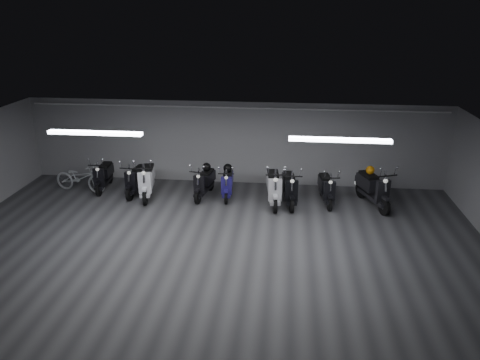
# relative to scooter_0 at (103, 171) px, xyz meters

# --- Properties ---
(floor) EXTENTS (14.00, 10.00, 0.01)m
(floor) POSITION_rel_scooter_0_xyz_m (4.19, -3.89, -0.65)
(floor) COLOR #38383B
(floor) RESTS_ON ground
(ceiling) EXTENTS (14.00, 10.00, 0.01)m
(ceiling) POSITION_rel_scooter_0_xyz_m (4.19, -3.89, 2.16)
(ceiling) COLOR slate
(ceiling) RESTS_ON ground
(back_wall) EXTENTS (14.00, 0.01, 2.80)m
(back_wall) POSITION_rel_scooter_0_xyz_m (4.19, 1.11, 0.76)
(back_wall) COLOR gray
(back_wall) RESTS_ON ground
(fluor_strip_left) EXTENTS (2.40, 0.18, 0.08)m
(fluor_strip_left) POSITION_rel_scooter_0_xyz_m (1.19, -2.89, 2.10)
(fluor_strip_left) COLOR white
(fluor_strip_left) RESTS_ON ceiling
(fluor_strip_right) EXTENTS (2.40, 0.18, 0.08)m
(fluor_strip_right) POSITION_rel_scooter_0_xyz_m (7.19, -2.89, 2.10)
(fluor_strip_right) COLOR white
(fluor_strip_right) RESTS_ON ceiling
(conduit) EXTENTS (13.60, 0.05, 0.05)m
(conduit) POSITION_rel_scooter_0_xyz_m (4.19, 1.03, 1.98)
(conduit) COLOR white
(conduit) RESTS_ON back_wall
(scooter_0) EXTENTS (0.70, 1.76, 1.28)m
(scooter_0) POSITION_rel_scooter_0_xyz_m (0.00, 0.00, 0.00)
(scooter_0) COLOR black
(scooter_0) RESTS_ON floor
(scooter_1) EXTENTS (0.74, 1.80, 1.31)m
(scooter_1) POSITION_rel_scooter_0_xyz_m (1.20, -0.24, 0.01)
(scooter_1) COLOR black
(scooter_1) RESTS_ON floor
(scooter_2) EXTENTS (0.97, 2.03, 1.45)m
(scooter_2) POSITION_rel_scooter_0_xyz_m (1.61, -0.44, 0.08)
(scooter_2) COLOR white
(scooter_2) RESTS_ON floor
(scooter_3) EXTENTS (0.87, 1.77, 1.26)m
(scooter_3) POSITION_rel_scooter_0_xyz_m (3.41, -0.27, -0.01)
(scooter_3) COLOR black
(scooter_3) RESTS_ON floor
(scooter_4) EXTENTS (0.64, 1.66, 1.21)m
(scooter_4) POSITION_rel_scooter_0_xyz_m (4.14, -0.21, -0.03)
(scooter_4) COLOR navy
(scooter_4) RESTS_ON floor
(scooter_6) EXTENTS (0.87, 2.02, 1.46)m
(scooter_6) POSITION_rel_scooter_0_xyz_m (5.61, -0.59, 0.09)
(scooter_6) COLOR silver
(scooter_6) RESTS_ON floor
(scooter_7) EXTENTS (0.83, 1.92, 1.39)m
(scooter_7) POSITION_rel_scooter_0_xyz_m (6.10, -0.54, 0.05)
(scooter_7) COLOR black
(scooter_7) RESTS_ON floor
(scooter_8) EXTENTS (0.77, 1.76, 1.27)m
(scooter_8) POSITION_rel_scooter_0_xyz_m (7.22, -0.35, -0.01)
(scooter_8) COLOR black
(scooter_8) RESTS_ON floor
(scooter_9) EXTENTS (1.34, 2.12, 1.50)m
(scooter_9) POSITION_rel_scooter_0_xyz_m (8.60, -0.44, 0.11)
(scooter_9) COLOR black
(scooter_9) RESTS_ON floor
(bicycle) EXTENTS (1.86, 0.92, 1.15)m
(bicycle) POSITION_rel_scooter_0_xyz_m (-0.70, -0.23, -0.06)
(bicycle) COLOR white
(bicycle) RESTS_ON floor
(helmet_0) EXTENTS (0.28, 0.28, 0.28)m
(helmet_0) POSITION_rel_scooter_0_xyz_m (4.13, 0.02, 0.25)
(helmet_0) COLOR black
(helmet_0) RESTS_ON scooter_4
(helmet_1) EXTENTS (0.26, 0.26, 0.26)m
(helmet_1) POSITION_rel_scooter_0_xyz_m (8.50, -0.17, 0.42)
(helmet_1) COLOR orange
(helmet_1) RESTS_ON scooter_9
(helmet_2) EXTENTS (0.28, 0.28, 0.28)m
(helmet_2) POSITION_rel_scooter_0_xyz_m (3.46, -0.04, 0.28)
(helmet_2) COLOR black
(helmet_2) RESTS_ON scooter_3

